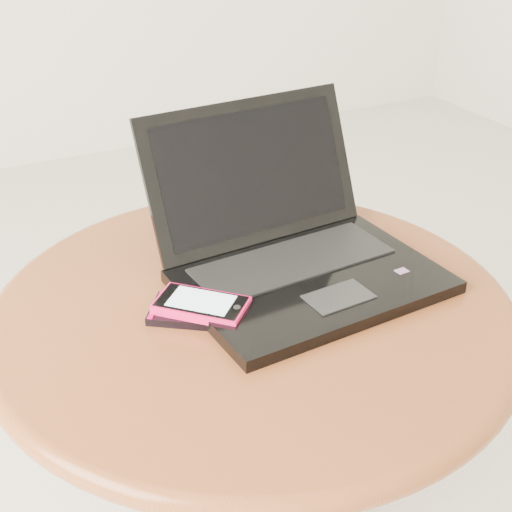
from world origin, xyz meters
name	(u,v)px	position (x,y,z in m)	size (l,w,h in m)	color
table	(253,370)	(-0.05, -0.05, 0.44)	(0.70, 0.70, 0.55)	#5E2F16
laptop	(293,248)	(0.03, -0.01, 0.59)	(0.35, 0.34, 0.21)	black
phone_black	(199,312)	(-0.13, -0.06, 0.56)	(0.14, 0.13, 0.01)	black
phone_pink	(201,305)	(-0.12, -0.06, 0.57)	(0.12, 0.12, 0.01)	#E71453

